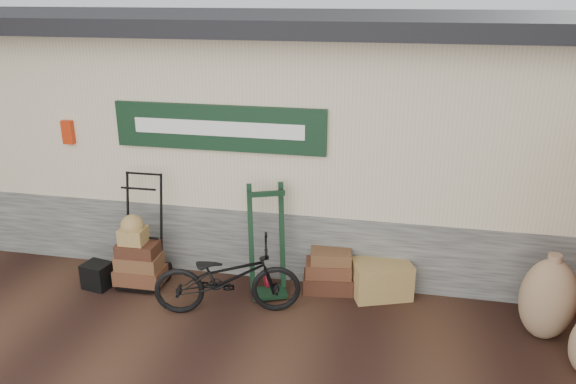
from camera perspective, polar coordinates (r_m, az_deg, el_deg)
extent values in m
plane|color=black|center=(6.57, -6.56, -12.43)|extent=(80.00, 80.00, 0.00)
cube|color=#4C4C47|center=(8.76, -1.09, -0.51)|extent=(14.00, 3.54, 0.90)
cube|color=beige|center=(8.35, -1.15, 9.18)|extent=(14.00, 3.50, 2.10)
cube|color=black|center=(8.07, -1.46, 17.03)|extent=(14.40, 4.10, 0.20)
cube|color=black|center=(6.76, -7.07, 6.48)|extent=(2.60, 0.06, 0.55)
cube|color=white|center=(6.73, -7.17, 6.41)|extent=(2.10, 0.01, 0.18)
cube|color=red|center=(7.67, -21.40, 5.70)|extent=(0.14, 0.10, 0.30)
cube|color=olive|center=(6.92, 9.46, -8.71)|extent=(0.79, 0.65, 0.44)
cube|color=black|center=(7.42, -18.79, -8.03)|extent=(0.36, 0.33, 0.32)
imported|color=black|center=(6.42, -6.19, -8.25)|extent=(0.98, 1.76, 0.97)
ellipsoid|color=#8A654A|center=(6.54, 24.89, -9.85)|extent=(0.57, 0.48, 0.92)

